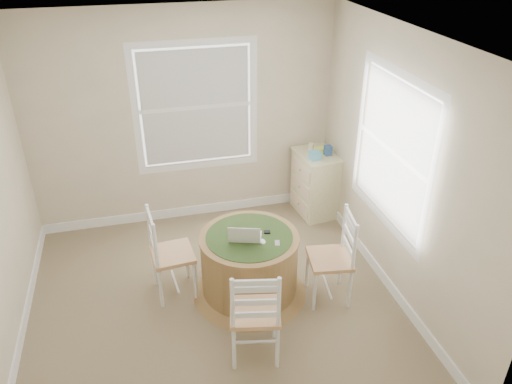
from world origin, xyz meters
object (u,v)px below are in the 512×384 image
object	(u,v)px
round_table	(249,263)
chair_near	(255,311)
chair_left	(172,254)
laptop	(245,236)
corner_chest	(316,183)
chair_right	(330,258)

from	to	relation	value
round_table	chair_near	size ratio (longest dim) A/B	1.22
chair_left	chair_near	size ratio (longest dim) A/B	1.00
chair_left	chair_near	bearing A→B (deg)	-154.68
chair_left	laptop	bearing A→B (deg)	-114.57
chair_near	corner_chest	xyz separation A→B (m)	(1.34, 2.14, -0.06)
chair_right	laptop	size ratio (longest dim) A/B	2.57
chair_right	corner_chest	xyz separation A→B (m)	(0.45, 1.60, -0.06)
chair_left	corner_chest	size ratio (longest dim) A/B	1.15
round_table	chair_right	world-z (taller)	chair_right
chair_near	laptop	world-z (taller)	chair_near
corner_chest	chair_left	bearing A→B (deg)	-155.64
chair_right	laptop	world-z (taller)	chair_right
round_table	chair_right	size ratio (longest dim) A/B	1.22
round_table	corner_chest	xyz separation A→B (m)	(1.20, 1.35, 0.03)
chair_near	chair_right	distance (m)	1.04
chair_left	chair_right	world-z (taller)	same
chair_left	chair_right	distance (m)	1.55
chair_right	laptop	xyz separation A→B (m)	(-0.79, 0.22, 0.25)
round_table	chair_left	world-z (taller)	chair_left
round_table	chair_left	xyz separation A→B (m)	(-0.73, 0.21, 0.09)
chair_left	laptop	distance (m)	0.77
round_table	corner_chest	distance (m)	1.80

